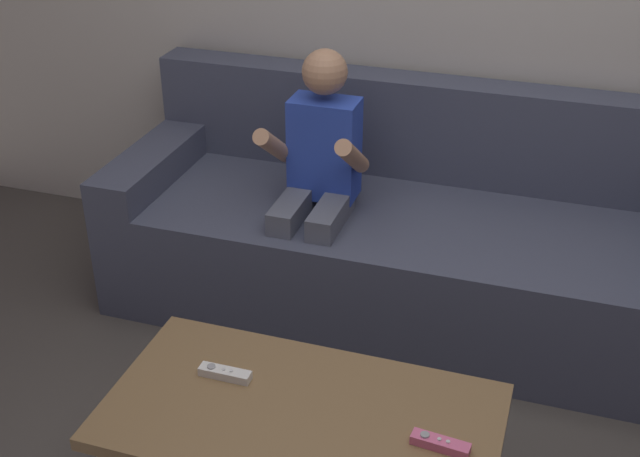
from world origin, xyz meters
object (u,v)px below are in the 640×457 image
person_seated_on_couch (317,177)px  coffee_table (301,423)px  couch (398,237)px  game_remote_white_center (225,373)px  game_remote_pink_near_edge (440,444)px

person_seated_on_couch → coffee_table: bearing=-73.9°
couch → game_remote_white_center: (-0.21, -1.11, 0.16)m
coffee_table → couch: bearing=91.1°
person_seated_on_couch → game_remote_pink_near_edge: person_seated_on_couch is taller
person_seated_on_couch → couch: bearing=33.9°
coffee_table → game_remote_pink_near_edge: size_ratio=6.88×
person_seated_on_couch → game_remote_white_center: size_ratio=7.15×
person_seated_on_couch → game_remote_white_center: bearing=-86.6°
couch → person_seated_on_couch: bearing=-146.1°
couch → coffee_table: (0.02, -1.17, 0.10)m
game_remote_white_center → couch: bearing=79.3°
person_seated_on_couch → game_remote_pink_near_edge: (0.64, -1.01, -0.13)m
game_remote_pink_near_edge → game_remote_white_center: size_ratio=1.02×
couch → game_remote_white_center: 1.14m
couch → person_seated_on_couch: size_ratio=2.09×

